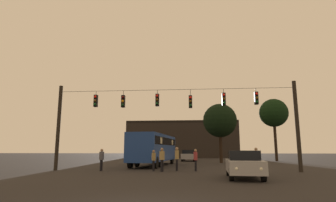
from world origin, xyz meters
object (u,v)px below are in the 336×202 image
object	(u,v)px
pedestrian_trailing	(102,158)
tree_behind_building	(274,113)
pedestrian_crossing_left	(154,159)
car_near_right	(244,164)
car_far_left	(189,155)
tree_left_silhouette	(220,121)
pedestrian_crossing_right	(177,157)
pedestrian_far_side	(256,158)
pedestrian_crossing_center	(196,159)
pedestrian_near_bus	(162,158)
city_bus	(154,147)

from	to	relation	value
pedestrian_trailing	tree_behind_building	xyz separation A→B (m)	(18.30, 18.88, 5.69)
pedestrian_crossing_left	tree_behind_building	world-z (taller)	tree_behind_building
car_near_right	car_far_left	xyz separation A→B (m)	(-3.37, 22.66, 0.00)
pedestrian_trailing	car_far_left	bearing A→B (deg)	70.73
tree_left_silhouette	pedestrian_crossing_left	bearing A→B (deg)	-115.50
pedestrian_crossing_right	pedestrian_trailing	size ratio (longest dim) A/B	1.07
car_near_right	pedestrian_far_side	size ratio (longest dim) A/B	2.59
car_far_left	pedestrian_crossing_center	bearing A→B (deg)	-87.58
pedestrian_far_side	pedestrian_crossing_center	bearing A→B (deg)	175.43
car_far_left	tree_behind_building	world-z (taller)	tree_behind_building
pedestrian_trailing	pedestrian_far_side	size ratio (longest dim) A/B	0.95
pedestrian_crossing_right	pedestrian_near_bus	size ratio (longest dim) A/B	1.03
car_near_right	tree_left_silhouette	world-z (taller)	tree_left_silhouette
pedestrian_near_bus	pedestrian_far_side	xyz separation A→B (m)	(6.79, 0.64, 0.01)
pedestrian_crossing_right	pedestrian_trailing	xyz separation A→B (m)	(-5.66, -0.38, -0.08)
pedestrian_crossing_left	pedestrian_crossing_center	bearing A→B (deg)	5.35
car_far_left	tree_behind_building	distance (m)	13.34
pedestrian_crossing_left	tree_behind_building	size ratio (longest dim) A/B	0.18
car_near_right	car_far_left	bearing A→B (deg)	98.45
pedestrian_crossing_left	pedestrian_near_bus	xyz separation A→B (m)	(0.71, -0.69, 0.10)
car_near_right	pedestrian_trailing	distance (m)	10.71
pedestrian_trailing	tree_left_silhouette	bearing A→B (deg)	52.58
city_bus	pedestrian_far_side	size ratio (longest dim) A/B	6.53
car_far_left	pedestrian_trailing	distance (m)	19.16
tree_left_silhouette	car_far_left	bearing A→B (deg)	129.82
car_far_left	pedestrian_crossing_right	world-z (taller)	pedestrian_crossing_right
city_bus	car_far_left	distance (m)	11.63
pedestrian_near_bus	pedestrian_trailing	size ratio (longest dim) A/B	1.04
car_near_right	pedestrian_crossing_center	size ratio (longest dim) A/B	2.77
tree_behind_building	city_bus	bearing A→B (deg)	-142.00
pedestrian_far_side	tree_behind_building	size ratio (longest dim) A/B	0.20
pedestrian_crossing_right	pedestrian_near_bus	bearing A→B (deg)	-138.41
pedestrian_crossing_right	pedestrian_trailing	bearing A→B (deg)	-176.12
tree_behind_building	pedestrian_crossing_right	bearing A→B (deg)	-124.33
pedestrian_crossing_center	pedestrian_crossing_right	distance (m)	1.41
city_bus	pedestrian_crossing_center	xyz separation A→B (m)	(4.01, -6.51, -0.97)
pedestrian_trailing	pedestrian_crossing_left	bearing A→B (deg)	2.48
tree_left_silhouette	car_near_right	bearing A→B (deg)	-91.76
pedestrian_far_side	tree_left_silhouette	bearing A→B (deg)	95.15
pedestrian_far_side	car_near_right	bearing A→B (deg)	-110.45
pedestrian_crossing_left	pedestrian_far_side	xyz separation A→B (m)	(7.50, -0.06, 0.11)
city_bus	pedestrian_near_bus	world-z (taller)	city_bus
pedestrian_far_side	tree_behind_building	bearing A→B (deg)	69.92
pedestrian_near_bus	tree_left_silhouette	size ratio (longest dim) A/B	0.24
pedestrian_near_bus	pedestrian_far_side	bearing A→B (deg)	5.35
pedestrian_crossing_left	pedestrian_near_bus	world-z (taller)	pedestrian_near_bus
pedestrian_crossing_center	tree_behind_building	xyz separation A→B (m)	(11.23, 18.42, 5.71)
tree_behind_building	pedestrian_crossing_center	bearing A→B (deg)	-121.37
city_bus	pedestrian_crossing_center	bearing A→B (deg)	-58.34
pedestrian_crossing_right	car_near_right	bearing A→B (deg)	-50.97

